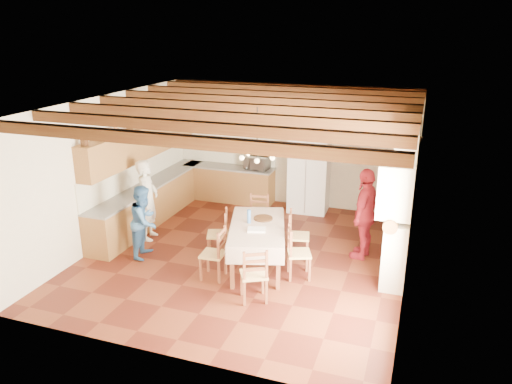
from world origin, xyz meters
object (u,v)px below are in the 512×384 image
refrigerator (309,174)px  dining_table (257,229)px  chair_right_near (299,252)px  chair_right_far (299,235)px  chair_left_far (218,233)px  chair_end_near (254,273)px  person_woman_blue (145,221)px  chair_left_near (213,253)px  person_man (148,200)px  person_woman_red (365,214)px  microwave (257,163)px  chair_end_far (258,218)px  hutch (403,189)px

refrigerator → dining_table: bearing=-95.6°
chair_right_near → chair_right_far: size_ratio=1.00×
chair_left_far → chair_end_near: bearing=22.7°
chair_right_near → person_woman_blue: 3.06m
dining_table → chair_end_near: bearing=-73.5°
chair_left_near → person_man: bearing=-124.2°
person_woman_red → microwave: 3.68m
person_woman_blue → person_woman_red: bearing=-79.3°
chair_left_near → chair_end_far: bearing=169.6°
refrigerator → chair_left_near: size_ratio=1.91×
person_man → chair_right_far: bearing=-101.1°
chair_left_near → chair_left_far: size_ratio=1.00×
hutch → chair_end_far: hutch is taller
chair_right_near → chair_end_near: same height
refrigerator → chair_right_near: refrigerator is taller
chair_end_near → person_woman_red: person_woman_red is taller
refrigerator → chair_right_near: (0.63, -3.37, -0.44)m
hutch → person_man: (-4.99, -1.91, -0.18)m
chair_left_near → person_man: (-1.98, 1.16, 0.38)m
chair_left_far → hutch: bearing=104.3°
hutch → person_woman_blue: 5.34m
chair_right_near → person_woman_red: 1.61m
hutch → person_woman_blue: (-4.62, -2.66, -0.32)m
dining_table → chair_left_far: size_ratio=2.19×
chair_end_near → microwave: (-1.47, 4.42, 0.58)m
chair_right_far → person_woman_red: bearing=-80.0°
chair_left_far → chair_right_near: (1.71, -0.30, 0.00)m
chair_end_near → chair_end_far: size_ratio=1.00×
chair_end_near → chair_left_near: bearing=-55.2°
person_man → person_woman_blue: (0.37, -0.76, -0.14)m
refrigerator → person_woman_blue: (-2.42, -3.50, -0.20)m
chair_left_far → chair_right_near: same height
chair_right_near → person_woman_red: (0.97, 1.21, 0.42)m
hutch → chair_end_near: bearing=-115.3°
chair_left_near → person_woman_red: bearing=122.1°
hutch → dining_table: (-2.41, -2.40, -0.29)m
person_woman_blue → person_woman_red: size_ratio=0.80×
chair_end_near → chair_left_far: bearing=-75.6°
dining_table → microwave: 3.48m
chair_left_near → chair_right_near: bearing=106.6°
chair_end_far → person_woman_red: 2.24m
chair_left_near → microwave: 4.02m
refrigerator → chair_right_near: size_ratio=1.91×
person_man → chair_right_near: bearing=-113.3°
dining_table → hutch: bearing=44.8°
person_woman_red → dining_table: bearing=-48.3°
chair_right_near → chair_end_far: same height
chair_right_near → refrigerator: bearing=-10.5°
chair_right_near → dining_table: bearing=59.7°
dining_table → chair_end_far: bearing=108.1°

